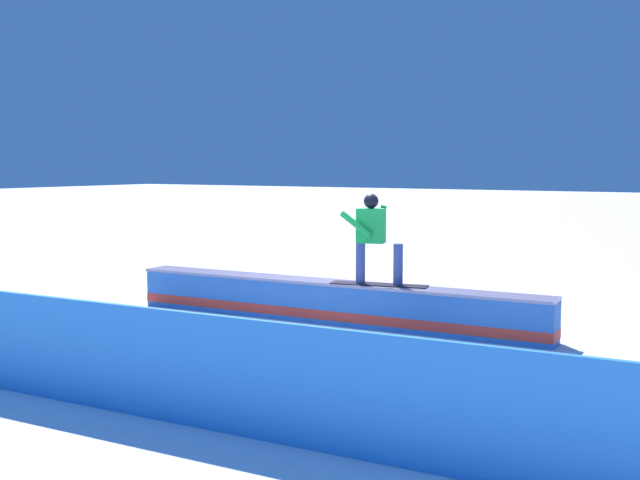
# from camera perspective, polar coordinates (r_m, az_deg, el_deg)

# --- Properties ---
(ground_plane) EXTENTS (120.00, 120.00, 0.00)m
(ground_plane) POSITION_cam_1_polar(r_m,az_deg,el_deg) (12.08, 0.71, -6.03)
(ground_plane) COLOR white
(grind_box) EXTENTS (6.87, 0.82, 0.64)m
(grind_box) POSITION_cam_1_polar(r_m,az_deg,el_deg) (12.03, 0.72, -4.67)
(grind_box) COLOR #2E67B7
(grind_box) RESTS_ON ground_plane
(snowboarder) EXTENTS (1.48, 0.62, 1.35)m
(snowboarder) POSITION_cam_1_polar(r_m,az_deg,el_deg) (11.55, 3.91, 0.29)
(snowboarder) COLOR black
(snowboarder) RESTS_ON grind_box
(safety_fence) EXTENTS (11.23, 0.57, 1.07)m
(safety_fence) POSITION_cam_1_polar(r_m,az_deg,el_deg) (8.25, -16.58, -7.95)
(safety_fence) COLOR #2F88E7
(safety_fence) RESTS_ON ground_plane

